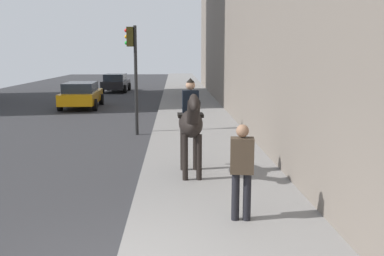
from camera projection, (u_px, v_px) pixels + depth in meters
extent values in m
ellipsoid|color=black|center=(191.00, 123.00, 10.36)|extent=(1.52, 0.62, 0.66)
cylinder|color=black|center=(199.00, 157.00, 10.06)|extent=(0.13, 0.13, 1.06)
cylinder|color=black|center=(185.00, 158.00, 10.03)|extent=(0.13, 0.13, 1.06)
cylinder|color=black|center=(196.00, 149.00, 10.94)|extent=(0.13, 0.13, 1.06)
cylinder|color=black|center=(183.00, 149.00, 10.92)|extent=(0.13, 0.13, 1.06)
cylinder|color=black|center=(193.00, 113.00, 9.55)|extent=(0.64, 0.31, 0.68)
ellipsoid|color=black|center=(194.00, 103.00, 9.30)|extent=(0.63, 0.25, 0.49)
cylinder|color=black|center=(188.00, 122.00, 11.08)|extent=(0.29, 0.11, 0.55)
cube|color=black|center=(190.00, 115.00, 10.38)|extent=(0.46, 0.62, 0.08)
cube|color=black|center=(190.00, 102.00, 10.33)|extent=(0.30, 0.39, 0.55)
sphere|color=tan|center=(190.00, 85.00, 10.26)|extent=(0.22, 0.22, 0.22)
cone|color=black|center=(190.00, 80.00, 10.24)|extent=(0.21, 0.21, 0.10)
cylinder|color=black|center=(235.00, 196.00, 7.63)|extent=(0.14, 0.14, 0.85)
cylinder|color=black|center=(247.00, 197.00, 7.61)|extent=(0.14, 0.14, 0.85)
cube|color=#3F3326|center=(242.00, 156.00, 7.50)|extent=(0.31, 0.43, 0.62)
sphere|color=#8C664C|center=(243.00, 131.00, 7.42)|extent=(0.22, 0.22, 0.22)
cube|color=black|center=(116.00, 84.00, 34.89)|extent=(4.20, 1.87, 0.60)
cube|color=#262D38|center=(115.00, 77.00, 34.55)|extent=(2.41, 1.60, 0.52)
cylinder|color=black|center=(108.00, 87.00, 36.20)|extent=(0.65, 0.24, 0.64)
cylinder|color=black|center=(129.00, 87.00, 36.21)|extent=(0.65, 0.24, 0.64)
cylinder|color=black|center=(102.00, 89.00, 33.67)|extent=(0.65, 0.24, 0.64)
cylinder|color=black|center=(125.00, 89.00, 33.68)|extent=(0.65, 0.24, 0.64)
cube|color=orange|center=(82.00, 97.00, 24.55)|extent=(4.65, 2.00, 0.60)
cube|color=#262D38|center=(80.00, 87.00, 24.19)|extent=(2.67, 1.71, 0.52)
cylinder|color=black|center=(70.00, 100.00, 25.93)|extent=(0.65, 0.25, 0.64)
cylinder|color=black|center=(101.00, 99.00, 26.07)|extent=(0.65, 0.25, 0.64)
cylinder|color=black|center=(60.00, 105.00, 23.14)|extent=(0.65, 0.25, 0.64)
cylinder|color=black|center=(95.00, 105.00, 23.28)|extent=(0.65, 0.25, 0.64)
cylinder|color=black|center=(136.00, 81.00, 16.08)|extent=(0.12, 0.12, 4.01)
cube|color=#2D280C|center=(130.00, 37.00, 15.80)|extent=(0.20, 0.24, 0.70)
sphere|color=red|center=(126.00, 31.00, 15.76)|extent=(0.14, 0.14, 0.14)
sphere|color=orange|center=(126.00, 37.00, 15.80)|extent=(0.14, 0.14, 0.14)
sphere|color=green|center=(127.00, 43.00, 15.83)|extent=(0.14, 0.14, 0.14)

